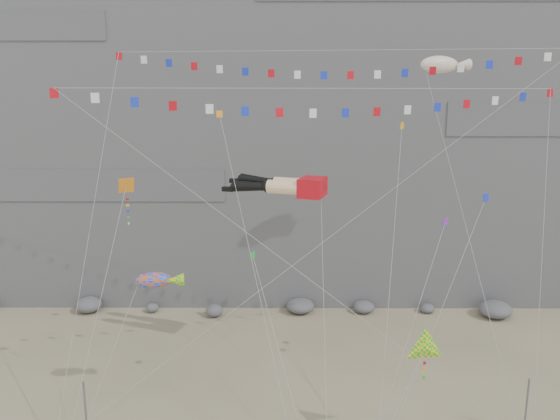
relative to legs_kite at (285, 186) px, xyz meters
name	(u,v)px	position (x,y,z in m)	size (l,w,h in m)	color
ground	(309,417)	(1.55, -7.20, -13.81)	(120.00, 120.00, 0.00)	tan
cliff	(298,50)	(1.55, 24.80, 11.19)	(80.00, 28.00, 50.00)	slate
talus_boulders	(300,306)	(1.55, 9.80, -13.21)	(60.00, 3.00, 1.20)	#5D5D62
anchor_pole_left	(86,415)	(-11.51, -10.34, -11.69)	(0.12, 0.12, 4.24)	slate
anchor_pole_right	(526,407)	(14.58, -8.92, -11.97)	(0.12, 0.12, 3.68)	slate
legs_kite	(285,186)	(0.00, 0.00, 0.00)	(7.71, 17.45, 19.90)	red
flag_banner_upper	(337,51)	(3.62, 0.41, 9.35)	(32.85, 12.62, 30.76)	red
flag_banner_lower	(330,89)	(2.73, -4.80, 6.77)	(30.36, 9.35, 24.33)	red
harlequin_kite	(126,186)	(-9.71, -5.73, 0.95)	(3.61, 7.69, 16.40)	red
fish_windsock	(154,281)	(-8.21, -6.26, -4.94)	(5.85, 5.70, 10.76)	#E54F0B
delta_kite	(425,349)	(7.78, -10.66, -7.32)	(5.91, 5.15, 9.20)	yellow
blimp_windsock	(440,65)	(11.42, 2.96, 8.50)	(4.82, 14.54, 26.02)	beige
small_kite_a	(221,123)	(-4.29, -1.27, 4.52)	(5.92, 13.29, 23.37)	orange
small_kite_b	(444,225)	(10.71, -3.07, -2.16)	(7.11, 10.26, 16.55)	purple
small_kite_c	(254,260)	(-1.95, -5.64, -3.76)	(4.41, 9.87, 14.33)	green
small_kite_d	(402,133)	(8.12, -0.42, 3.81)	(3.96, 13.46, 22.39)	gold
small_kite_e	(484,202)	(12.34, -5.48, -0.07)	(7.97, 7.49, 17.18)	#162CC2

